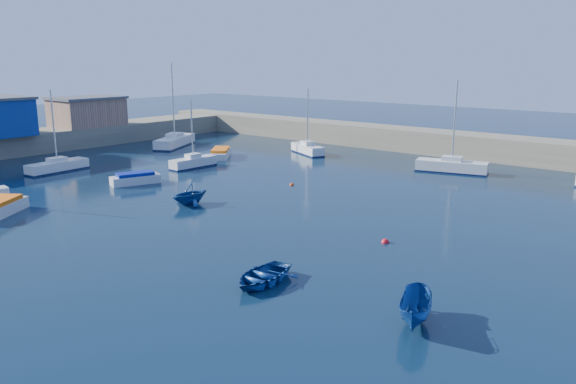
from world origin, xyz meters
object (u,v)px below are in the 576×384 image
Objects in this scene: sailboat_3 at (193,162)px; dinghy_center at (262,276)px; brick_shed_a at (87,112)px; dinghy_left at (189,194)px; sailboat_6 at (452,166)px; motorboat_1 at (135,178)px; dinghy_right at (416,309)px; sailboat_2 at (57,166)px; sailboat_5 at (307,149)px; motorboat_2 at (221,153)px; sailboat_4 at (175,141)px.

sailboat_3 is 1.83× the size of dinghy_center.
brick_shed_a reaches higher than dinghy_left.
motorboat_1 is at bearing 124.78° from sailboat_6.
brick_shed_a is 2.32× the size of dinghy_right.
dinghy_left reaches higher than dinghy_center.
sailboat_2 is 1.16× the size of sailboat_3.
sailboat_3 is at bearing 121.94° from motorboat_1.
sailboat_5 is at bearing 113.01° from dinghy_left.
sailboat_3 is at bearing -5.28° from brick_shed_a.
sailboat_6 is (43.83, 12.30, -3.47)m from brick_shed_a.
motorboat_1 is 1.19× the size of dinghy_center.
motorboat_2 is (-2.24, 5.97, -0.08)m from sailboat_3.
motorboat_2 reaches higher than dinghy_center.
sailboat_3 reaches higher than dinghy_left.
sailboat_3 is 14.84m from sailboat_4.
sailboat_3 is 0.66× the size of sailboat_4.
dinghy_left is (-10.24, -24.41, 0.19)m from sailboat_6.
motorboat_2 is 1.63× the size of dinghy_left.
sailboat_2 is at bearing -152.47° from motorboat_1.
sailboat_4 is 17.47m from sailboat_5.
sailboat_2 reaches higher than sailboat_5.
sailboat_3 is at bearing 109.35° from sailboat_6.
sailboat_4 is 2.32× the size of motorboat_1.
sailboat_3 is (8.69, 9.86, 0.01)m from sailboat_2.
dinghy_right reaches higher than motorboat_2.
brick_shed_a is 12.07m from sailboat_4.
motorboat_1 is 1.44× the size of dinghy_left.
dinghy_left reaches higher than motorboat_1.
dinghy_center is at bearing -22.36° from dinghy_left.
sailboat_3 is 1.99× the size of dinghy_right.
sailboat_2 is 0.90× the size of sailboat_6.
dinghy_right is at bearing -71.55° from motorboat_2.
sailboat_2 is (13.84, -11.94, -3.54)m from brick_shed_a.
dinghy_right is at bearing -11.35° from dinghy_left.
sailboat_5 is 1.49× the size of motorboat_2.
sailboat_4 reaches higher than motorboat_2.
sailboat_3 is 2.21× the size of dinghy_left.
dinghy_left is (33.59, -12.11, -3.28)m from brick_shed_a.
brick_shed_a is 35.86m from dinghy_left.
dinghy_left is at bearing 9.04° from motorboat_1.
motorboat_1 is (10.55, 1.51, -0.07)m from sailboat_2.
motorboat_1 is (-1.94, -22.44, -0.11)m from sailboat_5.
sailboat_4 is (-3.85, 17.79, 0.12)m from sailboat_2.
dinghy_center is at bearing -61.24° from sailboat_4.
dinghy_left is (13.30, -15.99, 0.33)m from motorboat_2.
sailboat_2 is at bearing 159.94° from dinghy_center.
motorboat_2 is (20.29, 3.89, -3.61)m from brick_shed_a.
dinghy_right is (33.56, -17.17, 0.10)m from sailboat_3.
sailboat_6 is at bearing 73.50° from dinghy_left.
dinghy_right is (22.50, -7.14, -0.15)m from dinghy_left.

